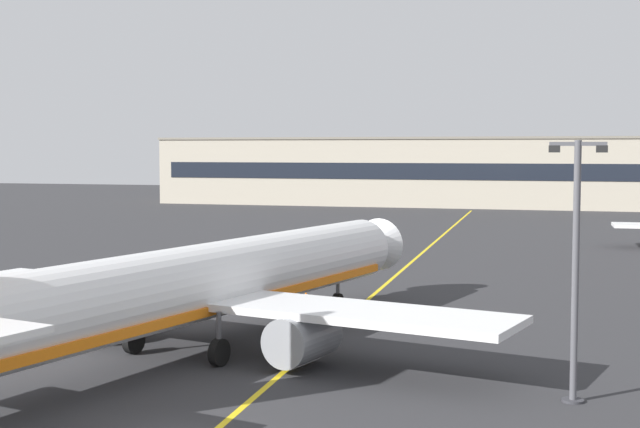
# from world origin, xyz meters

# --- Properties ---
(taxiway_centreline) EXTENTS (5.89, 179.92, 0.01)m
(taxiway_centreline) POSITION_xyz_m (0.00, 30.00, 0.00)
(taxiway_centreline) COLOR yellow
(taxiway_centreline) RESTS_ON ground
(airliner_foreground) EXTENTS (32.22, 40.98, 11.65)m
(airliner_foreground) POSITION_xyz_m (-4.72, 13.02, 3.37)
(airliner_foreground) COLOR white
(airliner_foreground) RESTS_ON ground
(apron_lamp_post) EXTENTS (2.24, 0.90, 10.50)m
(apron_lamp_post) POSITION_xyz_m (13.30, 8.93, 5.53)
(apron_lamp_post) COLOR #515156
(apron_lamp_post) RESTS_ON ground
(safety_cone_by_nose_gear) EXTENTS (0.44, 0.44, 0.55)m
(safety_cone_by_nose_gear) POSITION_xyz_m (-4.09, 29.66, 0.26)
(safety_cone_by_nose_gear) COLOR orange
(safety_cone_by_nose_gear) RESTS_ON ground
(terminal_building) EXTENTS (119.44, 12.40, 12.14)m
(terminal_building) POSITION_xyz_m (-0.96, 129.99, 6.08)
(terminal_building) COLOR #B2A893
(terminal_building) RESTS_ON ground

